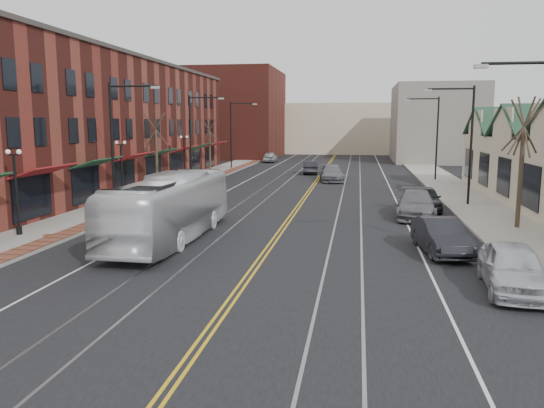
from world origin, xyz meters
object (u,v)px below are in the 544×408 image
(parked_car_a, at_px, (513,268))
(parked_car_c, at_px, (416,204))
(parked_suv, at_px, (152,210))
(parked_car_b, at_px, (441,236))
(parked_car_d, at_px, (425,199))
(transit_bus, at_px, (171,208))

(parked_car_a, distance_m, parked_car_c, 14.13)
(parked_suv, xyz_separation_m, parked_car_c, (15.00, 4.58, -0.02))
(parked_car_a, xyz_separation_m, parked_car_b, (-1.64, 5.10, -0.05))
(parked_suv, distance_m, parked_car_a, 19.26)
(parked_suv, height_order, parked_car_d, parked_suv)
(parked_car_a, xyz_separation_m, parked_car_c, (-1.80, 14.01, -0.01))
(transit_bus, xyz_separation_m, parked_suv, (-2.50, 3.78, -0.77))
(transit_bus, relative_size, parked_car_a, 2.38)
(parked_suv, height_order, parked_car_a, parked_suv)
(transit_bus, relative_size, parked_car_c, 2.05)
(parked_suv, distance_m, parked_car_c, 15.68)
(parked_car_a, distance_m, parked_car_b, 5.35)
(parked_car_b, height_order, parked_car_d, parked_car_d)
(parked_suv, relative_size, parked_car_b, 1.29)
(parked_car_c, distance_m, parked_car_d, 2.98)
(transit_bus, bearing_deg, parked_suv, -55.84)
(transit_bus, height_order, parked_car_c, transit_bus)
(parked_car_a, xyz_separation_m, parked_car_d, (-0.93, 16.86, -0.04))
(transit_bus, distance_m, parked_car_d, 17.47)
(transit_bus, bearing_deg, parked_car_c, -145.55)
(parked_suv, xyz_separation_m, parked_car_b, (15.16, -4.33, -0.06))
(transit_bus, xyz_separation_m, parked_car_d, (13.37, 11.21, -0.82))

